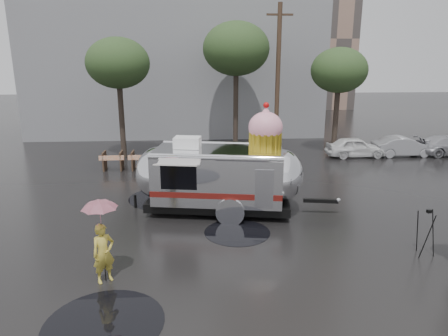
{
  "coord_description": "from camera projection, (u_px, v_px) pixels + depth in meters",
  "views": [
    {
      "loc": [
        -2.6,
        -10.98,
        5.71
      ],
      "look_at": [
        -1.57,
        3.62,
        1.73
      ],
      "focal_mm": 32.0,
      "sensor_mm": 36.0,
      "label": 1
    }
  ],
  "objects": [
    {
      "name": "person_left",
      "position": [
        104.0,
        253.0,
        10.44
      ],
      "size": [
        0.7,
        0.65,
        1.62
      ],
      "primitive_type": "imported",
      "rotation": [
        0.0,
        0.0,
        0.61
      ],
      "color": "gold",
      "rests_on": "ground"
    },
    {
      "name": "ground",
      "position": [
        283.0,
        252.0,
        12.24
      ],
      "size": [
        120.0,
        120.0,
        0.0
      ],
      "primitive_type": "plane",
      "color": "black",
      "rests_on": "ground"
    },
    {
      "name": "grey_building",
      "position": [
        178.0,
        50.0,
        33.36
      ],
      "size": [
        22.0,
        12.0,
        13.0
      ],
      "primitive_type": "cube",
      "color": "slate",
      "rests_on": "ground"
    },
    {
      "name": "parked_cars",
      "position": [
        432.0,
        144.0,
        24.4
      ],
      "size": [
        13.2,
        1.9,
        1.5
      ],
      "color": "silver",
      "rests_on": "ground"
    },
    {
      "name": "tree_left",
      "position": [
        118.0,
        64.0,
        22.84
      ],
      "size": [
        3.64,
        3.64,
        6.95
      ],
      "color": "#382D26",
      "rests_on": "ground"
    },
    {
      "name": "tree_mid",
      "position": [
        236.0,
        49.0,
        25.01
      ],
      "size": [
        4.2,
        4.2,
        8.03
      ],
      "color": "#382D26",
      "rests_on": "ground"
    },
    {
      "name": "utility_pole",
      "position": [
        278.0,
        78.0,
        24.67
      ],
      "size": [
        1.6,
        0.28,
        9.0
      ],
      "color": "#473323",
      "rests_on": "ground"
    },
    {
      "name": "umbrella_pink",
      "position": [
        100.0,
        213.0,
        10.14
      ],
      "size": [
        1.12,
        1.12,
        2.31
      ],
      "color": "pink",
      "rests_on": "ground"
    },
    {
      "name": "tree_right",
      "position": [
        339.0,
        71.0,
        23.83
      ],
      "size": [
        3.36,
        3.36,
        6.42
      ],
      "color": "#382D26",
      "rests_on": "ground"
    },
    {
      "name": "barricade_row",
      "position": [
        141.0,
        160.0,
        21.32
      ],
      "size": [
        4.3,
        0.8,
        1.0
      ],
      "color": "#473323",
      "rests_on": "ground"
    },
    {
      "name": "airstream_trailer",
      "position": [
        221.0,
        174.0,
        15.19
      ],
      "size": [
        7.93,
        3.5,
        4.32
      ],
      "rotation": [
        0.0,
        0.0,
        -0.17
      ],
      "color": "silver",
      "rests_on": "ground"
    },
    {
      "name": "puddles",
      "position": [
        174.0,
        231.0,
        13.73
      ],
      "size": [
        5.95,
        11.3,
        0.01
      ],
      "color": "black",
      "rests_on": "ground"
    },
    {
      "name": "tripod",
      "position": [
        427.0,
        229.0,
        11.84
      ],
      "size": [
        0.57,
        0.6,
        1.47
      ],
      "rotation": [
        0.0,
        0.0,
        0.15
      ],
      "color": "black",
      "rests_on": "ground"
    }
  ]
}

